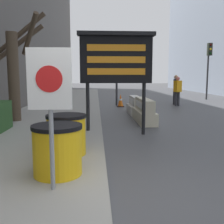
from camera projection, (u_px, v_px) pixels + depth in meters
name	position (u px, v px, depth m)	size (l,w,h in m)	color
ground_plane	(110.00, 206.00, 3.31)	(120.00, 120.00, 0.00)	#474749
bare_tree	(16.00, 65.00, 8.89)	(1.87, 1.22, 3.78)	#4C3D2D
barrel_drum_foreground	(57.00, 150.00, 3.97)	(0.76, 0.76, 0.77)	yellow
barrel_drum_middle	(66.00, 134.00, 5.02)	(0.76, 0.76, 0.77)	yellow
warning_sign	(50.00, 92.00, 3.31)	(0.55, 0.08, 1.84)	gray
message_board	(116.00, 59.00, 7.06)	(2.06, 0.36, 2.79)	black
jersey_barrier_cream	(144.00, 112.00, 9.34)	(0.56, 2.08, 0.84)	beige
jersey_barrier_white	(135.00, 106.00, 11.44)	(0.60, 1.69, 0.76)	silver
traffic_cone_near	(121.00, 101.00, 14.07)	(0.38, 0.38, 0.68)	black
traffic_cone_mid	(150.00, 110.00, 10.36)	(0.35, 0.35, 0.63)	black
traffic_light_near_curb	(117.00, 54.00, 14.37)	(0.28, 0.44, 3.93)	#2D2D30
traffic_light_far_side	(209.00, 59.00, 18.14)	(0.28, 0.44, 3.90)	#2D2D30
pedestrian_worker	(176.00, 87.00, 15.10)	(0.38, 0.50, 1.70)	#333338
pedestrian_passerby	(178.00, 89.00, 14.38)	(0.49, 0.44, 1.61)	#333338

